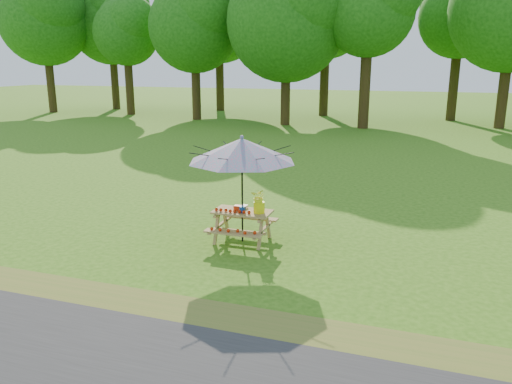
% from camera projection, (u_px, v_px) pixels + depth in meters
% --- Properties ---
extents(ground, '(120.00, 120.00, 0.00)m').
position_uv_depth(ground, '(270.00, 254.00, 9.84)').
color(ground, '#346A14').
rests_on(ground, ground).
extents(drygrass_strip, '(120.00, 1.20, 0.01)m').
position_uv_depth(drygrass_strip, '(213.00, 321.00, 7.27)').
color(drygrass_strip, olive).
rests_on(drygrass_strip, ground).
extents(picnic_table, '(1.20, 1.32, 0.67)m').
position_uv_depth(picnic_table, '(242.00, 227.00, 10.44)').
color(picnic_table, '#A87D4B').
rests_on(picnic_table, ground).
extents(patio_umbrella, '(2.33, 2.33, 2.25)m').
position_uv_depth(patio_umbrella, '(242.00, 150.00, 10.04)').
color(patio_umbrella, black).
rests_on(patio_umbrella, ground).
extents(produce_bins, '(0.29, 0.42, 0.13)m').
position_uv_depth(produce_bins, '(241.00, 208.00, 10.36)').
color(produce_bins, red).
rests_on(produce_bins, picnic_table).
extents(tomatoes_row, '(0.77, 0.13, 0.07)m').
position_uv_depth(tomatoes_row, '(232.00, 211.00, 10.23)').
color(tomatoes_row, red).
rests_on(tomatoes_row, picnic_table).
extents(flower_bucket, '(0.32, 0.28, 0.51)m').
position_uv_depth(flower_bucket, '(259.00, 200.00, 10.16)').
color(flower_bucket, '#F9FC0D').
rests_on(flower_bucket, picnic_table).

